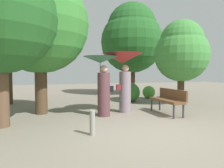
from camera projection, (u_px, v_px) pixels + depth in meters
name	position (u px, v px, depth m)	size (l,w,h in m)	color
ground_plane	(147.00, 133.00, 4.71)	(40.00, 40.00, 0.00)	gray
person_left	(102.00, 76.00, 6.46)	(1.07, 1.07, 1.89)	#563338
person_right	(123.00, 67.00, 7.06)	(1.38, 1.38, 2.05)	gray
park_bench	(168.00, 99.00, 6.84)	(0.49, 1.50, 0.83)	#38383D
tree_near_left	(5.00, 23.00, 8.81)	(2.88, 2.88, 5.28)	#4C3823
tree_near_right	(132.00, 37.00, 12.61)	(3.78, 3.78, 5.62)	#42301E
tree_mid_left	(40.00, 17.00, 6.73)	(3.21, 3.21, 5.04)	#4C3823
tree_mid_right	(182.00, 50.00, 8.78)	(2.30, 2.30, 3.63)	#42301E
bush_path_left	(149.00, 92.00, 10.92)	(0.67, 0.67, 0.67)	#4C9338
bush_path_right	(130.00, 92.00, 9.64)	(0.91, 0.91, 0.91)	#2D6B28
path_marker_post	(92.00, 123.00, 4.56)	(0.12, 0.12, 0.55)	gray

